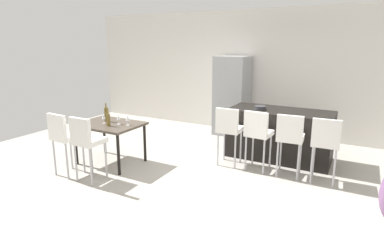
{
  "coord_description": "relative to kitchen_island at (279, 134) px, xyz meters",
  "views": [
    {
      "loc": [
        1.89,
        -4.61,
        2.14
      ],
      "look_at": [
        -0.8,
        0.29,
        0.85
      ],
      "focal_mm": 29.46,
      "sensor_mm": 36.0,
      "label": 1
    }
  ],
  "objects": [
    {
      "name": "ground_plane",
      "position": [
        -0.6,
        -1.15,
        -0.46
      ],
      "size": [
        10.0,
        10.0,
        0.0
      ],
      "primitive_type": "plane",
      "color": "#ADA89E"
    },
    {
      "name": "back_wall",
      "position": [
        -0.6,
        1.55,
        0.99
      ],
      "size": [
        10.0,
        0.12,
        2.9
      ],
      "primitive_type": "cube",
      "color": "silver",
      "rests_on": "ground_plane"
    },
    {
      "name": "kitchen_island",
      "position": [
        0.0,
        0.0,
        0.0
      ],
      "size": [
        1.86,
        0.86,
        0.92
      ],
      "primitive_type": "cube",
      "color": "black",
      "rests_on": "ground_plane"
    },
    {
      "name": "bar_chair_left",
      "position": [
        -0.69,
        -0.81,
        0.24
      ],
      "size": [
        0.42,
        0.42,
        1.05
      ],
      "color": "white",
      "rests_on": "ground_plane"
    },
    {
      "name": "bar_chair_middle",
      "position": [
        -0.18,
        -0.81,
        0.24
      ],
      "size": [
        0.43,
        0.43,
        1.05
      ],
      "color": "white",
      "rests_on": "ground_plane"
    },
    {
      "name": "bar_chair_right",
      "position": [
        0.35,
        -0.81,
        0.24
      ],
      "size": [
        0.43,
        0.43,
        1.05
      ],
      "color": "white",
      "rests_on": "ground_plane"
    },
    {
      "name": "bar_chair_far",
      "position": [
        0.88,
        -0.81,
        0.24
      ],
      "size": [
        0.42,
        0.42,
        1.05
      ],
      "color": "white",
      "rests_on": "ground_plane"
    },
    {
      "name": "dining_table",
      "position": [
        -2.6,
        -1.72,
        0.2
      ],
      "size": [
        1.11,
        0.83,
        0.74
      ],
      "color": "#4C4238",
      "rests_on": "ground_plane"
    },
    {
      "name": "dining_chair_near",
      "position": [
        -2.86,
        -2.5,
        0.24
      ],
      "size": [
        0.42,
        0.42,
        1.05
      ],
      "color": "white",
      "rests_on": "ground_plane"
    },
    {
      "name": "dining_chair_far",
      "position": [
        -2.35,
        -2.5,
        0.24
      ],
      "size": [
        0.4,
        0.4,
        1.05
      ],
      "color": "white",
      "rests_on": "ground_plane"
    },
    {
      "name": "wine_bottle_right",
      "position": [
        -2.75,
        -1.64,
        0.41
      ],
      "size": [
        0.07,
        0.07,
        0.33
      ],
      "color": "brown",
      "rests_on": "dining_table"
    },
    {
      "name": "wine_bottle_inner",
      "position": [
        -2.48,
        -1.87,
        0.39
      ],
      "size": [
        0.06,
        0.06,
        0.3
      ],
      "color": "brown",
      "rests_on": "dining_table"
    },
    {
      "name": "wine_glass_left",
      "position": [
        -2.23,
        -1.67,
        0.4
      ],
      "size": [
        0.07,
        0.07,
        0.17
      ],
      "color": "silver",
      "rests_on": "dining_table"
    },
    {
      "name": "wine_glass_middle",
      "position": [
        -2.69,
        -1.77,
        0.4
      ],
      "size": [
        0.07,
        0.07,
        0.17
      ],
      "color": "silver",
      "rests_on": "dining_table"
    },
    {
      "name": "wine_glass_far",
      "position": [
        -2.41,
        -1.69,
        0.4
      ],
      "size": [
        0.07,
        0.07,
        0.17
      ],
      "color": "silver",
      "rests_on": "dining_table"
    },
    {
      "name": "refrigerator",
      "position": [
        -1.41,
        1.11,
        0.46
      ],
      "size": [
        0.72,
        0.68,
        1.84
      ],
      "primitive_type": "cube",
      "color": "#939699",
      "rests_on": "ground_plane"
    },
    {
      "name": "fruit_bowl",
      "position": [
        -0.36,
        -0.12,
        0.5
      ],
      "size": [
        0.21,
        0.21,
        0.07
      ],
      "primitive_type": "cylinder",
      "color": "#333338",
      "rests_on": "kitchen_island"
    }
  ]
}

